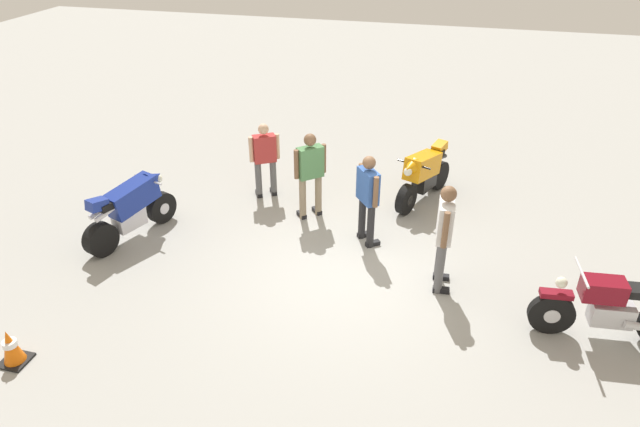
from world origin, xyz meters
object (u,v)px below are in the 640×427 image
at_px(motorcycle_orange_sportbike, 424,174).
at_px(person_in_white_shirt, 444,230).
at_px(person_in_blue_shirt, 368,195).
at_px(person_in_red_shirt, 265,157).
at_px(person_in_green_shirt, 310,170).
at_px(motorcycle_blue_sportbike, 130,208).
at_px(traffic_cone, 11,347).
at_px(motorcycle_maroon_cruiser, 610,308).

distance_m(motorcycle_orange_sportbike, person_in_white_shirt, 2.89).
xyz_separation_m(motorcycle_orange_sportbike, person_in_blue_shirt, (0.82, 1.82, 0.36)).
xyz_separation_m(person_in_white_shirt, person_in_red_shirt, (3.63, -2.21, -0.15)).
relative_size(person_in_red_shirt, person_in_green_shirt, 0.92).
distance_m(motorcycle_blue_sportbike, person_in_blue_shirt, 4.20).
bearing_deg(traffic_cone, person_in_blue_shirt, -134.69).
bearing_deg(person_in_red_shirt, traffic_cone, 130.22).
xyz_separation_m(motorcycle_blue_sportbike, person_in_white_shirt, (-5.44, 0.12, 0.43)).
height_order(motorcycle_maroon_cruiser, traffic_cone, motorcycle_maroon_cruiser).
bearing_deg(motorcycle_orange_sportbike, person_in_white_shirt, 33.16).
xyz_separation_m(person_in_white_shirt, person_in_blue_shirt, (1.34, -0.98, -0.07)).
xyz_separation_m(motorcycle_blue_sportbike, person_in_green_shirt, (-2.90, -1.51, 0.38)).
bearing_deg(traffic_cone, motorcycle_blue_sportbike, -88.83).
xyz_separation_m(motorcycle_blue_sportbike, person_in_red_shirt, (-1.81, -2.09, 0.28)).
height_order(person_in_white_shirt, person_in_blue_shirt, person_in_white_shirt).
bearing_deg(person_in_blue_shirt, traffic_cone, -171.84).
xyz_separation_m(person_in_red_shirt, traffic_cone, (1.74, 5.30, -0.62)).
height_order(person_in_red_shirt, person_in_green_shirt, person_in_green_shirt).
distance_m(person_in_white_shirt, person_in_blue_shirt, 1.66).
height_order(motorcycle_maroon_cruiser, person_in_white_shirt, person_in_white_shirt).
distance_m(motorcycle_orange_sportbike, traffic_cone, 7.65).
bearing_deg(person_in_white_shirt, motorcycle_orange_sportbike, 96.85).
relative_size(motorcycle_blue_sportbike, traffic_cone, 3.57).
bearing_deg(traffic_cone, person_in_white_shirt, -150.06).
xyz_separation_m(motorcycle_orange_sportbike, traffic_cone, (4.86, 5.90, -0.33)).
bearing_deg(motorcycle_orange_sportbike, traffic_cone, -16.71).
relative_size(motorcycle_blue_sportbike, person_in_white_shirt, 1.07).
relative_size(motorcycle_blue_sportbike, person_in_red_shirt, 1.21).
bearing_deg(motorcycle_maroon_cruiser, traffic_cone, 12.07).
xyz_separation_m(person_in_white_shirt, person_in_green_shirt, (2.53, -1.63, -0.05)).
height_order(motorcycle_maroon_cruiser, person_in_green_shirt, person_in_green_shirt).
height_order(motorcycle_blue_sportbike, person_in_green_shirt, person_in_green_shirt).
height_order(motorcycle_orange_sportbike, motorcycle_blue_sportbike, same).
xyz_separation_m(motorcycle_orange_sportbike, person_in_red_shirt, (3.11, 0.60, 0.28)).
bearing_deg(motorcycle_maroon_cruiser, motorcycle_blue_sportbike, -11.16).
distance_m(motorcycle_maroon_cruiser, person_in_blue_shirt, 4.05).
relative_size(person_in_white_shirt, person_in_red_shirt, 1.13).
relative_size(person_in_white_shirt, person_in_green_shirt, 1.04).
distance_m(person_in_red_shirt, person_in_blue_shirt, 2.60).
relative_size(motorcycle_orange_sportbike, motorcycle_blue_sportbike, 0.99).
xyz_separation_m(motorcycle_maroon_cruiser, motorcycle_blue_sportbike, (7.78, -0.77, 0.07)).
bearing_deg(motorcycle_maroon_cruiser, person_in_white_shirt, -21.01).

